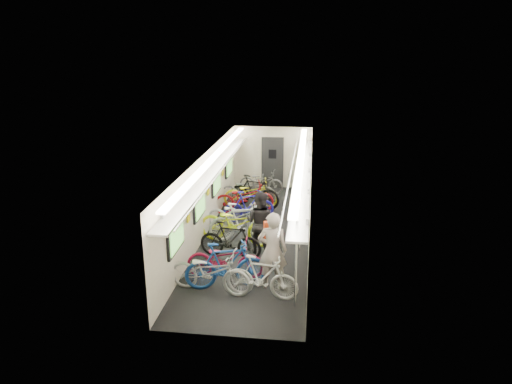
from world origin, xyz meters
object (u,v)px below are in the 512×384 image
(passenger_mid, at_px, (260,222))
(backpack, at_px, (270,229))
(bicycle_1, at_px, (226,265))
(bicycle_0, at_px, (210,271))
(passenger_near, at_px, (273,251))

(passenger_mid, relative_size, backpack, 4.45)
(bicycle_1, distance_m, passenger_mid, 2.12)
(bicycle_0, xyz_separation_m, passenger_mid, (0.85, 2.25, 0.35))
(bicycle_1, height_order, backpack, backpack)
(bicycle_0, xyz_separation_m, passenger_near, (1.35, 0.37, 0.41))
(passenger_mid, height_order, backpack, passenger_mid)
(bicycle_1, relative_size, passenger_near, 1.03)
(bicycle_0, bearing_deg, passenger_mid, -10.72)
(bicycle_1, xyz_separation_m, passenger_near, (1.03, 0.16, 0.35))
(bicycle_1, distance_m, passenger_near, 1.10)
(bicycle_1, bearing_deg, backpack, -77.70)
(bicycle_1, bearing_deg, bicycle_0, 108.37)
(passenger_near, relative_size, backpack, 4.77)
(bicycle_1, height_order, passenger_mid, passenger_mid)
(bicycle_0, height_order, passenger_mid, passenger_mid)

